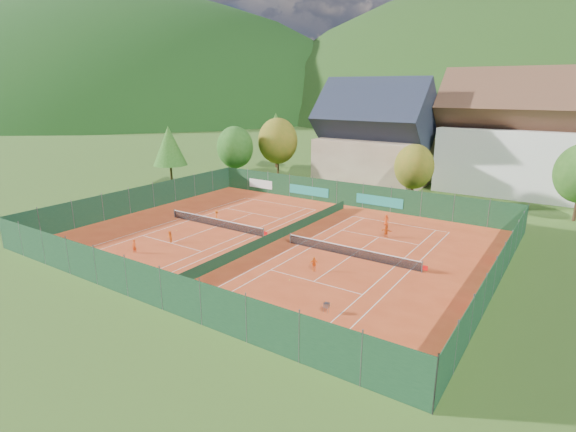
# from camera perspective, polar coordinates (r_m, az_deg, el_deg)

# --- Properties ---
(ground) EXTENTS (600.00, 600.00, 0.00)m
(ground) POSITION_cam_1_polar(r_m,az_deg,el_deg) (44.19, -1.44, -3.12)
(ground) COLOR #31551A
(ground) RESTS_ON ground
(clay_pad) EXTENTS (40.00, 32.00, 0.01)m
(clay_pad) POSITION_cam_1_polar(r_m,az_deg,el_deg) (44.18, -1.44, -3.08)
(clay_pad) COLOR #B83D1B
(clay_pad) RESTS_ON ground
(court_markings_left) EXTENTS (11.03, 23.83, 0.00)m
(court_markings_left) POSITION_cam_1_polar(r_m,az_deg,el_deg) (49.00, -9.12, -1.34)
(court_markings_left) COLOR white
(court_markings_left) RESTS_ON ground
(court_markings_right) EXTENTS (11.03, 23.83, 0.00)m
(court_markings_right) POSITION_cam_1_polar(r_m,az_deg,el_deg) (40.38, 7.93, -5.11)
(court_markings_right) COLOR white
(court_markings_right) RESTS_ON ground
(tennis_net_left) EXTENTS (13.30, 0.10, 1.02)m
(tennis_net_left) POSITION_cam_1_polar(r_m,az_deg,el_deg) (48.75, -9.01, -0.81)
(tennis_net_left) COLOR #59595B
(tennis_net_left) RESTS_ON ground
(tennis_net_right) EXTENTS (13.30, 0.10, 1.02)m
(tennis_net_right) POSITION_cam_1_polar(r_m,az_deg,el_deg) (40.14, 8.15, -4.50)
(tennis_net_right) COLOR #59595B
(tennis_net_right) RESTS_ON ground
(court_divider) EXTENTS (0.03, 28.80, 1.00)m
(court_divider) POSITION_cam_1_polar(r_m,az_deg,el_deg) (44.02, -1.45, -2.48)
(court_divider) COLOR #13341F
(court_divider) RESTS_ON ground
(fence_north) EXTENTS (40.00, 0.10, 3.00)m
(fence_north) POSITION_cam_1_polar(r_m,az_deg,el_deg) (57.27, 7.42, 2.78)
(fence_north) COLOR #14381D
(fence_north) RESTS_ON ground
(fence_south) EXTENTS (40.00, 0.04, 3.00)m
(fence_south) POSITION_cam_1_polar(r_m,az_deg,el_deg) (32.80, -17.91, -8.10)
(fence_south) COLOR #13361E
(fence_south) RESTS_ON ground
(fence_west) EXTENTS (0.04, 32.00, 3.00)m
(fence_west) POSITION_cam_1_polar(r_m,az_deg,el_deg) (57.22, -18.08, 2.13)
(fence_west) COLOR #143922
(fence_west) RESTS_ON ground
(fence_east) EXTENTS (0.09, 32.00, 3.00)m
(fence_east) POSITION_cam_1_polar(r_m,az_deg,el_deg) (36.77, 25.19, -6.27)
(fence_east) COLOR #163C22
(fence_east) RESTS_ON ground
(chalet) EXTENTS (16.20, 12.00, 16.00)m
(chalet) POSITION_cam_1_polar(r_m,az_deg,el_deg) (70.02, 10.88, 9.33)
(chalet) COLOR tan
(chalet) RESTS_ON ground
(hotel_block_a) EXTENTS (21.60, 11.00, 17.25)m
(hotel_block_a) POSITION_cam_1_polar(r_m,az_deg,el_deg) (70.92, 27.31, 8.55)
(hotel_block_a) COLOR silver
(hotel_block_a) RESTS_ON ground
(tree_west_front) EXTENTS (5.72, 5.72, 8.69)m
(tree_west_front) POSITION_cam_1_polar(r_m,az_deg,el_deg) (71.64, -6.74, 8.65)
(tree_west_front) COLOR #4B311B
(tree_west_front) RESTS_ON ground
(tree_west_mid) EXTENTS (6.44, 6.44, 9.78)m
(tree_west_mid) POSITION_cam_1_polar(r_m,az_deg,el_deg) (73.84, -1.31, 9.51)
(tree_west_mid) COLOR #433018
(tree_west_mid) RESTS_ON ground
(tree_west_back) EXTENTS (5.60, 5.60, 10.00)m
(tree_west_back) POSITION_cam_1_polar(r_m,az_deg,el_deg) (83.72, -1.54, 10.74)
(tree_west_back) COLOR #432718
(tree_west_back) RESTS_ON ground
(tree_center) EXTENTS (5.01, 5.01, 7.60)m
(tree_center) POSITION_cam_1_polar(r_m,az_deg,el_deg) (59.74, 15.71, 6.05)
(tree_center) COLOR #452918
(tree_center) RESTS_ON ground
(tree_west_side) EXTENTS (5.04, 5.04, 9.00)m
(tree_west_side) POSITION_cam_1_polar(r_m,az_deg,el_deg) (70.05, -14.85, 8.62)
(tree_west_side) COLOR #432F18
(tree_west_side) RESTS_ON ground
(ball_hopper) EXTENTS (0.34, 0.34, 0.80)m
(ball_hopper) POSITION_cam_1_polar(r_m,az_deg,el_deg) (30.48, 4.92, -11.21)
(ball_hopper) COLOR slate
(ball_hopper) RESTS_ON ground
(loose_ball_0) EXTENTS (0.07, 0.07, 0.07)m
(loose_ball_0) POSITION_cam_1_polar(r_m,az_deg,el_deg) (48.47, -13.96, -1.79)
(loose_ball_0) COLOR #CCD833
(loose_ball_0) RESTS_ON ground
(loose_ball_1) EXTENTS (0.07, 0.07, 0.07)m
(loose_ball_1) POSITION_cam_1_polar(r_m,az_deg,el_deg) (35.31, 0.18, -8.11)
(loose_ball_1) COLOR #CCD833
(loose_ball_1) RESTS_ON ground
(loose_ball_2) EXTENTS (0.07, 0.07, 0.07)m
(loose_ball_2) POSITION_cam_1_polar(r_m,az_deg,el_deg) (46.26, 1.01, -2.15)
(loose_ball_2) COLOR #CCD833
(loose_ball_2) RESTS_ON ground
(loose_ball_3) EXTENTS (0.07, 0.07, 0.07)m
(loose_ball_3) POSITION_cam_1_polar(r_m,az_deg,el_deg) (50.72, -0.30, -0.50)
(loose_ball_3) COLOR #CCD833
(loose_ball_3) RESTS_ON ground
(player_left_near) EXTENTS (0.52, 0.41, 1.25)m
(player_left_near) POSITION_cam_1_polar(r_m,az_deg,el_deg) (43.02, -18.94, -3.65)
(player_left_near) COLOR #DE4513
(player_left_near) RESTS_ON ground
(player_left_mid) EXTENTS (0.72, 0.67, 1.18)m
(player_left_mid) POSITION_cam_1_polar(r_m,az_deg,el_deg) (44.78, -14.79, -2.58)
(player_left_mid) COLOR orange
(player_left_mid) RESTS_ON ground
(player_left_far) EXTENTS (0.95, 0.86, 1.28)m
(player_left_far) POSITION_cam_1_polar(r_m,az_deg,el_deg) (50.78, -9.03, 0.03)
(player_left_far) COLOR orange
(player_left_far) RESTS_ON ground
(player_right_near) EXTENTS (0.75, 0.68, 1.22)m
(player_right_near) POSITION_cam_1_polar(r_m,az_deg,el_deg) (36.87, 3.32, -6.08)
(player_right_near) COLOR orange
(player_right_near) RESTS_ON ground
(player_right_far_a) EXTENTS (0.69, 0.59, 1.21)m
(player_right_far_a) POSITION_cam_1_polar(r_m,az_deg,el_deg) (49.89, 12.36, -0.48)
(player_right_far_a) COLOR #CA3F12
(player_right_far_a) RESTS_ON ground
(player_right_far_b) EXTENTS (1.16, 0.44, 1.23)m
(player_right_far_b) POSITION_cam_1_polar(r_m,az_deg,el_deg) (45.93, 12.35, -1.91)
(player_right_far_b) COLOR #D24E12
(player_right_far_b) RESTS_ON ground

